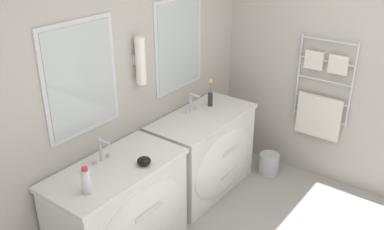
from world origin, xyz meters
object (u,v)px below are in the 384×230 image
at_px(toiletry_bottle, 86,181).
at_px(waste_bin, 269,163).
at_px(flower_vase, 210,96).
at_px(vanity_left, 122,211).
at_px(amenity_bowl, 144,161).
at_px(vanity_right, 206,153).

bearing_deg(toiletry_bottle, waste_bin, -8.79).
xyz_separation_m(toiletry_bottle, flower_vase, (1.77, 0.17, 0.01)).
relative_size(toiletry_bottle, waste_bin, 0.88).
xyz_separation_m(toiletry_bottle, waste_bin, (2.19, -0.34, -0.80)).
relative_size(vanity_left, amenity_bowl, 10.18).
distance_m(vanity_right, flower_vase, 0.58).
bearing_deg(vanity_left, vanity_right, 0.00).
distance_m(vanity_right, toiletry_bottle, 1.61).
height_order(toiletry_bottle, waste_bin, toiletry_bottle).
bearing_deg(vanity_left, flower_vase, 4.65).
distance_m(vanity_left, toiletry_bottle, 0.62).
xyz_separation_m(amenity_bowl, flower_vase, (1.25, 0.24, 0.08)).
distance_m(vanity_left, vanity_right, 1.18).
bearing_deg(vanity_left, waste_bin, -12.22).
xyz_separation_m(vanity_right, waste_bin, (0.65, -0.40, -0.30)).
distance_m(vanity_left, amenity_bowl, 0.48).
distance_m(vanity_right, waste_bin, 0.82).
bearing_deg(vanity_left, toiletry_bottle, -170.76).
xyz_separation_m(toiletry_bottle, amenity_bowl, (0.51, -0.07, -0.06)).
height_order(vanity_right, waste_bin, vanity_right).
xyz_separation_m(vanity_left, flower_vase, (1.41, 0.11, 0.52)).
xyz_separation_m(flower_vase, waste_bin, (0.42, -0.51, -0.82)).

